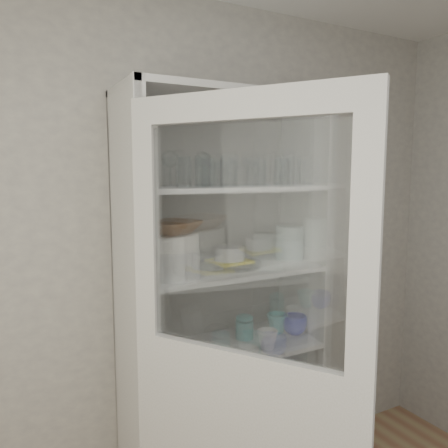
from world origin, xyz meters
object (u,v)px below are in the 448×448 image
goblet_2 (249,169)px  goblet_0 (170,166)px  cream_dish (171,431)px  teal_jar (244,328)px  plate_stack_front (173,264)px  terracotta_bowl (173,227)px  measuring_cups (180,355)px  white_ramekin (229,253)px  white_canister (152,342)px  cream_bowl (173,242)px  tin_box (254,409)px  pantry_cabinet (218,326)px  plate_stack_back (144,263)px  mug_blue (295,324)px  grey_bowl_stack (290,242)px  cupboard_door (241,413)px  mug_teal (277,323)px  goblet_1 (202,167)px  mug_white (267,340)px  glass_platter (229,264)px  yellow_trivet (229,261)px  goblet_3 (280,169)px

goblet_2 → goblet_0: bearing=176.3°
cream_dish → teal_jar: bearing=7.7°
plate_stack_front → cream_dish: (-0.00, 0.05, -0.82)m
terracotta_bowl → measuring_cups: size_ratio=2.27×
plate_stack_front → white_ramekin: 0.35m
goblet_0 → teal_jar: (0.37, -0.08, -0.84)m
measuring_cups → white_canister: size_ratio=0.80×
cream_bowl → tin_box: cream_bowl is taller
pantry_cabinet → plate_stack_back: size_ratio=9.25×
plate_stack_back → mug_blue: size_ratio=1.75×
pantry_cabinet → grey_bowl_stack: pantry_cabinet is taller
cupboard_door → grey_bowl_stack: bearing=99.0°
goblet_2 → terracotta_bowl: 0.58m
cream_dish → mug_teal: bearing=4.1°
white_ramekin → white_canister: size_ratio=1.18×
goblet_1 → mug_white: (0.23, -0.25, -0.84)m
white_ramekin → cream_bowl: bearing=-164.6°
mug_blue → grey_bowl_stack: bearing=78.9°
white_ramekin → mug_blue: bearing=-8.7°
glass_platter → tin_box: 0.79m
white_canister → cream_dish: white_canister is taller
yellow_trivet → teal_jar: size_ratio=1.63×
teal_jar → cream_dish: size_ratio=0.43×
glass_platter → mug_blue: glass_platter is taller
measuring_cups → cream_bowl: bearing=-141.7°
terracotta_bowl → glass_platter: (0.34, 0.09, -0.22)m
goblet_3 → cream_dish: bearing=-168.4°
plate_stack_back → yellow_trivet: bearing=-10.8°
white_canister → mug_teal: bearing=-2.4°
cupboard_door → plate_stack_front: (-0.05, 0.52, 0.45)m
pantry_cabinet → goblet_1: size_ratio=11.40×
mug_teal → cream_dish: size_ratio=0.43×
grey_bowl_stack → mug_teal: size_ratio=1.61×
cream_bowl → measuring_cups: (0.04, 0.03, -0.54)m
goblet_1 → terracotta_bowl: 0.40m
goblet_1 → yellow_trivet: (0.10, -0.09, -0.47)m
goblet_0 → mug_teal: (0.57, -0.10, -0.84)m
cupboard_door → plate_stack_front: size_ratio=8.44×
mug_teal → goblet_2: bearing=168.9°
white_ramekin → yellow_trivet: bearing=0.0°
pantry_cabinet → mug_teal: bearing=-7.8°
goblet_0 → mug_white: bearing=-33.0°
cupboard_door → mug_white: size_ratio=19.43×
white_canister → glass_platter: bearing=-4.5°
glass_platter → tin_box: (0.12, -0.05, -0.78)m
white_canister → cream_dish: (0.06, -0.08, -0.42)m
plate_stack_back → measuring_cups: (0.12, -0.14, -0.42)m
cream_bowl → glass_platter: bearing=15.4°
mug_white → teal_jar: size_ratio=0.92×
plate_stack_front → terracotta_bowl: terracotta_bowl is taller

